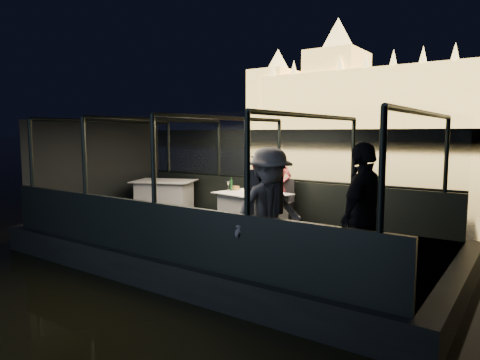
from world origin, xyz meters
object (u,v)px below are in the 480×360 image
Objects in this scene: person_man_maroon at (259,188)px; dining_table_aft at (165,196)px; dining_table_central at (252,211)px; person_woman_coral at (279,189)px; chair_port_right at (281,204)px; passenger_stripe at (269,214)px; wine_bottle at (231,184)px; passenger_dark at (363,223)px; chair_port_left at (254,201)px; coat_stand at (262,208)px.

dining_table_aft is at bearing -179.23° from person_man_maroon.
person_man_maroon reaches higher than dining_table_central.
dining_table_aft is 1.08× the size of person_man_maroon.
person_woman_coral reaches higher than dining_table_central.
dining_table_aft is at bearing 171.49° from dining_table_central.
dining_table_central is at bearing -8.51° from dining_table_aft.
chair_port_right is 0.53× the size of passenger_stripe.
dining_table_aft is 5.21× the size of wine_bottle.
passenger_stripe is at bearing -70.27° from chair_port_right.
passenger_dark is (2.83, -2.87, 0.40)m from chair_port_right.
person_woman_coral is at bearing 86.25° from dining_table_central.
person_woman_coral is (3.08, 0.54, 0.36)m from dining_table_aft.
dining_table_aft is 6.58m from passenger_dark.
dining_table_central is 0.89m from chair_port_left.
chair_port_right is 0.69× the size of person_man_maroon.
passenger_stripe is 1.35m from passenger_dark.
dining_table_aft is at bearing 171.72° from person_woman_coral.
chair_port_left is (2.56, 0.31, 0.06)m from dining_table_aft.
passenger_dark is (2.99, -3.03, 0.10)m from person_woman_coral.
dining_table_central is at bearing -118.86° from passenger_dark.
chair_port_left is at bearing 121.08° from dining_table_central.
person_man_maroon is at bearing 62.68° from chair_port_left.
passenger_dark is (1.52, 0.02, -0.05)m from coat_stand.
passenger_dark is (3.46, -2.93, 0.10)m from person_man_maroon.
passenger_stripe is at bearing -80.58° from person_woman_coral.
dining_table_central is at bearing 126.62° from coat_stand.
passenger_stripe is at bearing -51.64° from dining_table_central.
coat_stand is 1.52m from passenger_dark.
wine_bottle is (-2.14, 2.14, 0.02)m from coat_stand.
dining_table_aft is at bearing 151.06° from coat_stand.
passenger_dark is 6.59× the size of wine_bottle.
passenger_dark is 4.22m from wine_bottle.
passenger_dark reaches higher than chair_port_left.
person_man_maroon reaches higher than dining_table_aft.
dining_table_central is 1.05m from person_man_maroon.
person_woman_coral is at bearing -130.47° from passenger_dark.
dining_table_central is 3.70m from passenger_dark.
person_woman_coral is at bearing 9.87° from dining_table_aft.
chair_port_left is 0.68m from chair_port_right.
dining_table_central is 1.65× the size of chair_port_left.
chair_port_right is (0.22, 0.82, 0.06)m from dining_table_central.
person_woman_coral is at bearing 18.06° from chair_port_left.
passenger_dark reaches higher than passenger_stripe.
chair_port_left is at bearing -120.77° from person_man_maroon.
dining_table_central is 0.80m from wine_bottle.
passenger_stripe reaches higher than chair_port_right.
chair_port_right reaches higher than dining_table_aft.
dining_table_aft is at bearing 171.06° from wine_bottle.
chair_port_left is at bearing 125.20° from coat_stand.
dining_table_aft is 1.71× the size of chair_port_left.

